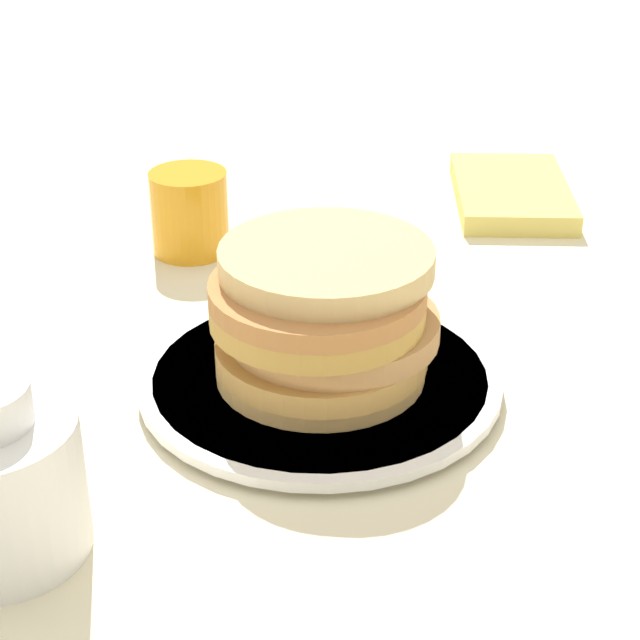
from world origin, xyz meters
TOP-DOWN VIEW (x-y plane):
  - ground_plane at (0.00, 0.00)m, footprint 4.00×4.00m
  - plate at (-0.01, -0.02)m, footprint 0.25×0.25m
  - pancake_stack at (-0.02, -0.03)m, footprint 0.15×0.16m
  - juice_glass at (0.24, -0.02)m, footprint 0.07×0.07m
  - napkin at (0.22, -0.34)m, footprint 0.20×0.17m

SIDE VIEW (x-z plane):
  - ground_plane at x=0.00m, z-range 0.00..0.00m
  - plate at x=-0.01m, z-range 0.00..0.01m
  - napkin at x=0.22m, z-range 0.00..0.02m
  - juice_glass at x=0.24m, z-range 0.00..0.07m
  - pancake_stack at x=-0.02m, z-range 0.01..0.10m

